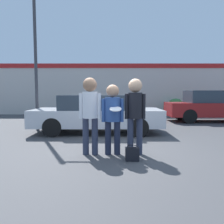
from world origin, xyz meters
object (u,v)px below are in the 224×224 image
at_px(parked_car_near, 96,114).
at_px(person_middle_with_frisbee, 112,113).
at_px(street_lamp, 41,39).
at_px(shrub, 175,107).
at_px(person_left, 89,108).
at_px(handbag, 132,153).
at_px(person_right, 134,109).
at_px(parked_car_far, 211,106).

bearing_deg(parked_car_near, person_middle_with_frisbee, -78.59).
bearing_deg(person_middle_with_frisbee, parked_car_near, 101.41).
distance_m(parked_car_near, street_lamp, 3.63).
xyz_separation_m(person_middle_with_frisbee, shrub, (4.20, 9.26, -0.45)).
height_order(person_left, handbag, person_left).
relative_size(person_right, street_lamp, 0.31).
relative_size(person_right, parked_car_far, 0.40).
bearing_deg(person_left, handbag, -27.75).
xyz_separation_m(person_right, parked_car_near, (-1.13, 2.92, -0.38)).
bearing_deg(person_right, parked_car_far, 52.99).
height_order(person_middle_with_frisbee, street_lamp, street_lamp).
distance_m(parked_car_near, shrub, 7.93).
bearing_deg(person_right, person_middle_with_frisbee, -177.41).
relative_size(person_right, shrub, 1.63).
height_order(shrub, handbag, shrub).
distance_m(person_middle_with_frisbee, street_lamp, 5.13).
bearing_deg(shrub, street_lamp, -140.32).
bearing_deg(shrub, person_middle_with_frisbee, -114.42).
xyz_separation_m(person_middle_with_frisbee, parked_car_far, (5.16, 6.16, -0.20)).
xyz_separation_m(parked_car_near, street_lamp, (-2.17, 0.53, 2.87)).
xyz_separation_m(parked_car_far, shrub, (-0.96, 3.10, -0.25)).
distance_m(parked_car_near, handbag, 3.64).
bearing_deg(person_left, parked_car_near, 91.05).
distance_m(shrub, handbag, 10.48).
relative_size(person_middle_with_frisbee, parked_car_near, 0.36).
bearing_deg(person_middle_with_frisbee, person_right, 2.59).
relative_size(parked_car_near, street_lamp, 0.81).
bearing_deg(person_middle_with_frisbee, handbag, -49.82).
distance_m(person_left, handbag, 1.46).
relative_size(parked_car_near, handbag, 13.98).
height_order(parked_car_near, handbag, parked_car_near).
distance_m(person_left, shrub, 10.41).
xyz_separation_m(person_left, street_lamp, (-2.22, 3.48, 2.46)).
height_order(parked_car_near, parked_car_far, parked_car_far).
height_order(person_right, parked_car_far, person_right).
height_order(parked_car_near, shrub, parked_car_near).
relative_size(street_lamp, shrub, 5.19).
distance_m(person_middle_with_frisbee, parked_car_far, 8.04).
height_order(parked_car_far, shrub, parked_car_far).
bearing_deg(parked_car_far, shrub, 107.24).
xyz_separation_m(parked_car_near, handbag, (1.02, -3.45, -0.55)).
xyz_separation_m(person_right, shrub, (3.66, 9.23, -0.54)).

